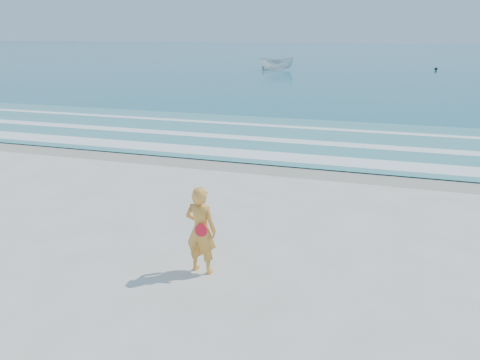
% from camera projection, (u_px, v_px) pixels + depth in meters
% --- Properties ---
extents(ground, '(400.00, 400.00, 0.00)m').
position_uv_depth(ground, '(189.00, 285.00, 9.50)').
color(ground, silver).
rests_on(ground, ground).
extents(wet_sand, '(400.00, 2.40, 0.00)m').
position_uv_depth(wet_sand, '(284.00, 167.00, 17.68)').
color(wet_sand, '#B2A893').
rests_on(wet_sand, ground).
extents(ocean, '(400.00, 190.00, 0.04)m').
position_uv_depth(ocean, '(375.00, 54.00, 104.94)').
color(ocean, '#19727F').
rests_on(ocean, ground).
extents(shallow, '(400.00, 10.00, 0.01)m').
position_uv_depth(shallow, '(306.00, 138.00, 22.21)').
color(shallow, '#59B7AD').
rests_on(shallow, ocean).
extents(foam_near, '(400.00, 1.40, 0.01)m').
position_uv_depth(foam_near, '(290.00, 157.00, 18.84)').
color(foam_near, white).
rests_on(foam_near, shallow).
extents(foam_mid, '(400.00, 0.90, 0.01)m').
position_uv_depth(foam_mid, '(303.00, 142.00, 21.48)').
color(foam_mid, white).
rests_on(foam_mid, shallow).
extents(foam_far, '(400.00, 0.60, 0.01)m').
position_uv_depth(foam_far, '(314.00, 128.00, 24.48)').
color(foam_far, white).
rests_on(foam_far, shallow).
extents(boat, '(4.78, 3.01, 1.73)m').
position_uv_depth(boat, '(277.00, 63.00, 60.57)').
color(boat, white).
rests_on(boat, ocean).
extents(buoy, '(0.39, 0.39, 0.39)m').
position_uv_depth(buoy, '(436.00, 69.00, 60.33)').
color(buoy, black).
rests_on(buoy, ocean).
extents(woman, '(0.75, 0.54, 1.91)m').
position_uv_depth(woman, '(201.00, 230.00, 9.75)').
color(woman, gold).
rests_on(woman, ground).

